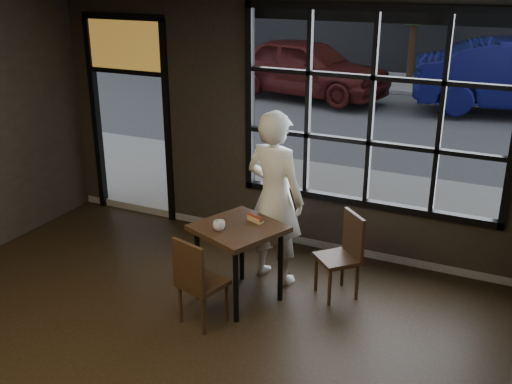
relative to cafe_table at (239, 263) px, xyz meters
The scene contains 10 objects.
window_frame 2.24m from the cafe_table, 59.58° to the left, with size 3.06×0.12×2.28m, color black.
stained_transom 3.44m from the cafe_table, 147.77° to the left, with size 1.20×0.06×0.70m, color orange.
street_asphalt 22.02m from the cafe_table, 90.80° to the left, with size 60.00×41.00×0.04m, color #545456.
cafe_table is the anchor object (origin of this frame).
chair_near 0.55m from the cafe_table, 102.87° to the right, with size 0.40×0.40×0.92m, color black.
chair_window 1.04m from the cafe_table, 30.45° to the left, with size 0.39×0.39×0.91m, color black.
man 0.81m from the cafe_table, 76.29° to the left, with size 0.70×0.46×1.93m, color silver.
hotdog 0.49m from the cafe_table, 60.31° to the left, with size 0.20×0.08×0.06m, color tan, non-canonical shape.
cup 0.51m from the cafe_table, 127.26° to the right, with size 0.12×0.12×0.10m, color silver.
maroon_car 10.23m from the cafe_table, 107.17° to the left, with size 1.77×4.40×1.50m, color #4E1715.
Camera 1 is at (2.85, -2.94, 3.30)m, focal length 42.00 mm.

